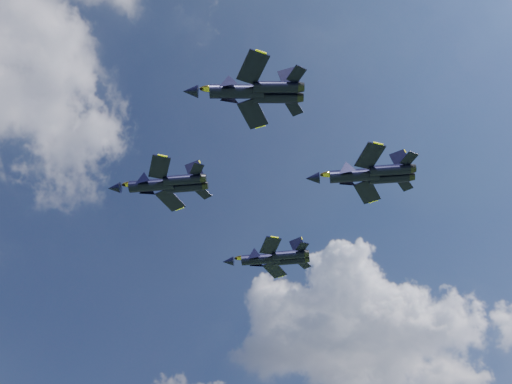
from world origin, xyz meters
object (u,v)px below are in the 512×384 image
(jet_right, at_px, (258,259))
(jet_slot, at_px, (350,175))
(jet_lead, at_px, (149,185))
(jet_left, at_px, (233,91))

(jet_right, bearing_deg, jet_slot, -138.46)
(jet_lead, relative_size, jet_left, 0.95)
(jet_lead, xyz_separation_m, jet_left, (-1.22, -23.38, 0.11))
(jet_left, bearing_deg, jet_right, -5.70)
(jet_right, relative_size, jet_slot, 0.96)
(jet_lead, relative_size, jet_right, 1.02)
(jet_left, bearing_deg, jet_slot, -49.29)
(jet_right, xyz_separation_m, jet_slot, (-2.58, -25.27, 0.79))
(jet_lead, distance_m, jet_slot, 32.10)
(jet_left, height_order, jet_right, jet_left)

